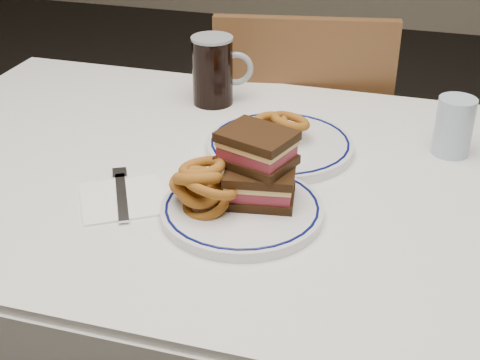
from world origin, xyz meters
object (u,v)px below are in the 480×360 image
(beer_mug, at_px, (214,70))
(chair_far, at_px, (299,159))
(main_plate, at_px, (242,210))
(reuben_sandwich, at_px, (258,167))
(far_plate, at_px, (280,145))

(beer_mug, bearing_deg, chair_far, 64.22)
(chair_far, relative_size, main_plate, 3.53)
(chair_far, relative_size, reuben_sandwich, 6.72)
(chair_far, height_order, far_plate, chair_far)
(reuben_sandwich, height_order, far_plate, reuben_sandwich)
(main_plate, bearing_deg, chair_far, 93.62)
(reuben_sandwich, height_order, beer_mug, beer_mug)
(chair_far, distance_m, main_plate, 0.75)
(reuben_sandwich, relative_size, beer_mug, 0.92)
(chair_far, relative_size, beer_mug, 6.20)
(main_plate, distance_m, beer_mug, 0.46)
(chair_far, bearing_deg, reuben_sandwich, -84.75)
(far_plate, bearing_deg, chair_far, 96.02)
(far_plate, bearing_deg, main_plate, -91.16)
(chair_far, distance_m, reuben_sandwich, 0.75)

